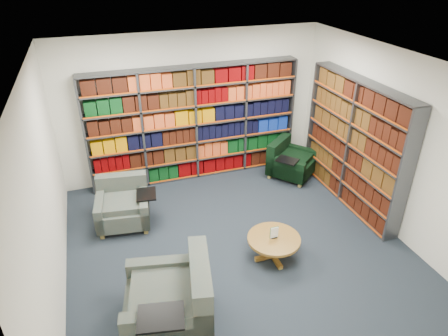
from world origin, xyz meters
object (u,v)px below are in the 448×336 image
object	(u,v)px
chair_green_right	(288,162)
chair_teal_front	(176,301)
coffee_table	(274,242)
chair_teal_left	(123,205)

from	to	relation	value
chair_green_right	chair_teal_front	size ratio (longest dim) A/B	0.86
chair_green_right	coffee_table	xyz separation A→B (m)	(-1.34, -2.17, 0.00)
chair_green_right	chair_teal_front	xyz separation A→B (m)	(-2.94, -2.88, 0.08)
chair_teal_front	coffee_table	xyz separation A→B (m)	(1.60, 0.71, -0.08)
chair_teal_left	chair_green_right	world-z (taller)	chair_teal_left
coffee_table	chair_teal_front	bearing A→B (deg)	-156.04
chair_teal_left	chair_green_right	size ratio (longest dim) A/B	0.93
chair_teal_left	coffee_table	bearing A→B (deg)	-39.94
chair_teal_left	coffee_table	xyz separation A→B (m)	(1.97, -1.65, -0.01)
chair_green_right	coffee_table	bearing A→B (deg)	-121.60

